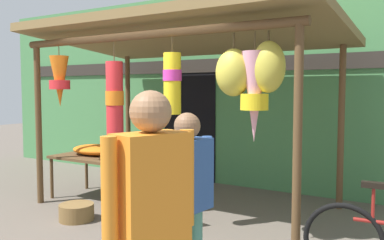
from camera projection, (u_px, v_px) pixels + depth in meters
ground_plane at (143, 221)px, 5.27m from camera, size 30.00×30.00×0.00m
shop_facade at (231, 89)px, 7.31m from camera, size 11.44×0.29×3.42m
market_stall_canopy at (185, 47)px, 5.61m from camera, size 4.39×2.52×2.65m
display_table at (97, 160)px, 6.35m from camera, size 1.32×0.83×0.67m
flower_heap_on_table at (96, 150)px, 6.43m from camera, size 0.82×0.57×0.16m
folding_chair at (151, 189)px, 4.93m from camera, size 0.45×0.45×0.84m
wicker_basket_by_table at (77, 212)px, 5.31m from camera, size 0.45×0.45×0.21m
wicker_basket_spare at (158, 202)px, 5.83m from camera, size 0.42×0.42×0.19m
vendor_in_orange at (187, 193)px, 3.19m from camera, size 0.27×0.59×1.51m
shopper_by_bananas at (151, 216)px, 2.24m from camera, size 0.33×0.57×1.68m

